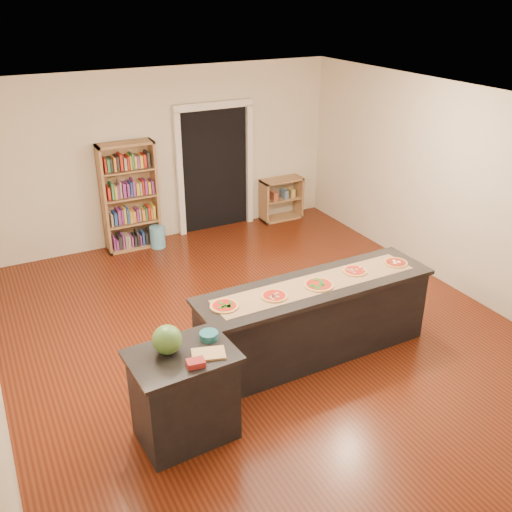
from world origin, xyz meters
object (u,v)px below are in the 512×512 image
kitchen_island (315,319)px  waste_bin (158,237)px  watermelon (167,340)px  low_shelf (281,199)px  bookshelf (130,197)px  side_counter (184,395)px

kitchen_island → waste_bin: kitchen_island is taller
waste_bin → watermelon: size_ratio=1.33×
waste_bin → watermelon: (-1.26, -4.23, 0.89)m
kitchen_island → waste_bin: size_ratio=7.79×
kitchen_island → low_shelf: (1.79, 3.89, -0.08)m
kitchen_island → watermelon: 2.07m
kitchen_island → bookshelf: (-1.00, 3.90, 0.41)m
low_shelf → watermelon: bearing=-130.1°
watermelon → low_shelf: bearing=49.9°
side_counter → bookshelf: (0.82, 4.49, 0.40)m
low_shelf → waste_bin: 2.45m
kitchen_island → watermelon: watermelon is taller
side_counter → watermelon: watermelon is taller
kitchen_island → bookshelf: bookshelf is taller
bookshelf → watermelon: size_ratio=6.51×
kitchen_island → low_shelf: size_ratio=3.64×
side_counter → bookshelf: bearing=76.6°
watermelon → side_counter: bearing=-40.6°
side_counter → low_shelf: side_counter is taller
kitchen_island → watermelon: bearing=-166.0°
bookshelf → low_shelf: 2.83m
side_counter → bookshelf: size_ratio=0.54×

